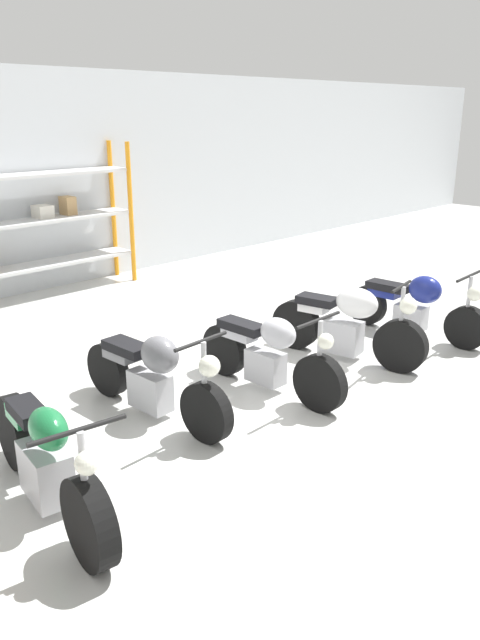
{
  "coord_description": "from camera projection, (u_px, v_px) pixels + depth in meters",
  "views": [
    {
      "loc": [
        -4.66,
        -4.26,
        2.92
      ],
      "look_at": [
        0.0,
        0.4,
        0.7
      ],
      "focal_mm": 35.0,
      "sensor_mm": 36.0,
      "label": 1
    }
  ],
  "objects": [
    {
      "name": "shelving_rack",
      "position": [
        25.0,
        224.0,
        9.88
      ],
      "size": [
        3.64,
        0.63,
        2.42
      ],
      "color": "orange",
      "rests_on": "ground_plane"
    },
    {
      "name": "motorcycle_white",
      "position": [
        347.0,
        324.0,
        7.58
      ],
      "size": [
        0.67,
        2.01,
        1.04
      ],
      "rotation": [
        0.0,
        0.0,
        -1.38
      ],
      "color": "black",
      "rests_on": "ground_plane"
    },
    {
      "name": "motorcycle_green",
      "position": [
        47.0,
        462.0,
        4.69
      ],
      "size": [
        0.67,
        2.19,
        1.01
      ],
      "rotation": [
        0.0,
        0.0,
        -1.72
      ],
      "color": "black",
      "rests_on": "ground_plane"
    },
    {
      "name": "motorcycle_grey",
      "position": [
        153.0,
        376.0,
        6.14
      ],
      "size": [
        0.63,
        2.08,
        0.99
      ],
      "rotation": [
        0.0,
        0.0,
        -1.52
      ],
      "color": "black",
      "rests_on": "ground_plane"
    },
    {
      "name": "back_wall",
      "position": [
        17.0,
        184.0,
        10.01
      ],
      "size": [
        30.0,
        0.08,
        3.6
      ],
      "color": "silver",
      "rests_on": "ground_plane"
    },
    {
      "name": "motorcycle_blue",
      "position": [
        415.0,
        305.0,
        8.39
      ],
      "size": [
        0.7,
        2.03,
        0.97
      ],
      "rotation": [
        0.0,
        0.0,
        -1.52
      ],
      "color": "black",
      "rests_on": "ground_plane"
    },
    {
      "name": "ground_plane",
      "position": [
        265.0,
        388.0,
        6.91
      ],
      "size": [
        30.0,
        30.0,
        0.0
      ],
      "primitive_type": "plane",
      "color": "silver"
    },
    {
      "name": "motorcycle_silver",
      "position": [
        268.0,
        354.0,
        6.71
      ],
      "size": [
        0.68,
        1.97,
        0.98
      ],
      "rotation": [
        0.0,
        0.0,
        -1.55
      ],
      "color": "black",
      "rests_on": "ground_plane"
    }
  ]
}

